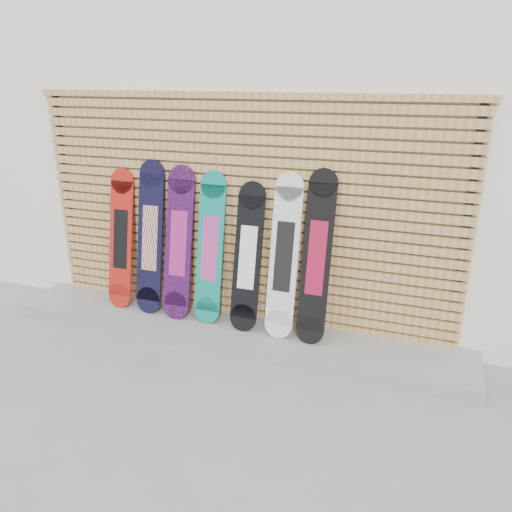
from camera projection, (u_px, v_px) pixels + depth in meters
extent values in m
plane|color=gray|center=(216.00, 375.00, 4.29)|extent=(80.00, 80.00, 0.00)
cube|color=white|center=(355.00, 125.00, 6.60)|extent=(12.00, 5.00, 3.60)
cube|color=gray|center=(230.00, 330.00, 4.92)|extent=(4.60, 0.70, 0.12)
cube|color=tan|center=(241.00, 311.00, 5.15)|extent=(4.20, 0.05, 0.08)
cube|color=tan|center=(240.00, 303.00, 5.11)|extent=(4.20, 0.05, 0.08)
cube|color=tan|center=(240.00, 294.00, 5.08)|extent=(4.20, 0.05, 0.07)
cube|color=tan|center=(240.00, 285.00, 5.05)|extent=(4.20, 0.05, 0.07)
cube|color=tan|center=(240.00, 276.00, 5.01)|extent=(4.20, 0.05, 0.07)
cube|color=tan|center=(240.00, 267.00, 4.98)|extent=(4.20, 0.05, 0.07)
cube|color=tan|center=(240.00, 258.00, 4.95)|extent=(4.20, 0.05, 0.07)
cube|color=tan|center=(240.00, 249.00, 4.91)|extent=(4.20, 0.05, 0.07)
cube|color=tan|center=(240.00, 240.00, 4.88)|extent=(4.20, 0.05, 0.07)
cube|color=tan|center=(240.00, 230.00, 4.85)|extent=(4.20, 0.05, 0.08)
cube|color=tan|center=(240.00, 221.00, 4.81)|extent=(4.20, 0.05, 0.08)
cube|color=tan|center=(239.00, 211.00, 4.78)|extent=(4.20, 0.05, 0.08)
cube|color=tan|center=(239.00, 201.00, 4.75)|extent=(4.20, 0.05, 0.08)
cube|color=tan|center=(239.00, 191.00, 4.71)|extent=(4.20, 0.05, 0.08)
cube|color=tan|center=(239.00, 181.00, 4.68)|extent=(4.20, 0.05, 0.08)
cube|color=tan|center=(239.00, 171.00, 4.65)|extent=(4.20, 0.05, 0.08)
cube|color=tan|center=(239.00, 160.00, 4.61)|extent=(4.20, 0.05, 0.08)
cube|color=tan|center=(239.00, 150.00, 4.58)|extent=(4.20, 0.05, 0.08)
cube|color=tan|center=(239.00, 139.00, 4.55)|extent=(4.20, 0.05, 0.08)
cube|color=tan|center=(238.00, 128.00, 4.51)|extent=(4.20, 0.05, 0.08)
cube|color=tan|center=(238.00, 117.00, 4.48)|extent=(4.20, 0.05, 0.08)
cube|color=tan|center=(238.00, 106.00, 4.45)|extent=(4.20, 0.05, 0.08)
cube|color=black|center=(70.00, 202.00, 5.48)|extent=(0.06, 0.04, 2.23)
cube|color=black|center=(464.00, 241.00, 4.19)|extent=(0.06, 0.04, 2.23)
cube|color=tan|center=(238.00, 95.00, 4.42)|extent=(4.26, 0.07, 0.06)
cube|color=#AA1B12|center=(121.00, 239.00, 5.15)|extent=(0.26, 0.26, 1.18)
cylinder|color=#AA1B12|center=(120.00, 295.00, 5.25)|extent=(0.26, 0.07, 0.26)
cylinder|color=#AA1B12|center=(122.00, 181.00, 5.05)|extent=(0.26, 0.07, 0.26)
cube|color=black|center=(121.00, 239.00, 5.15)|extent=(0.16, 0.15, 0.61)
cube|color=black|center=(150.00, 238.00, 5.01)|extent=(0.28, 0.27, 1.27)
cylinder|color=black|center=(148.00, 300.00, 5.12)|extent=(0.28, 0.07, 0.28)
cylinder|color=black|center=(152.00, 173.00, 4.90)|extent=(0.28, 0.07, 0.28)
cube|color=silver|center=(150.00, 238.00, 5.01)|extent=(0.17, 0.15, 0.65)
cube|color=black|center=(179.00, 243.00, 4.90)|extent=(0.29, 0.28, 1.23)
cylinder|color=black|center=(176.00, 305.00, 5.00)|extent=(0.29, 0.08, 0.28)
cylinder|color=black|center=(182.00, 179.00, 4.81)|extent=(0.29, 0.08, 0.28)
cube|color=#A42075|center=(179.00, 243.00, 4.90)|extent=(0.18, 0.16, 0.64)
cube|color=#0D806F|center=(210.00, 249.00, 4.81)|extent=(0.26, 0.27, 1.21)
cylinder|color=#0D806F|center=(207.00, 310.00, 4.91)|extent=(0.26, 0.07, 0.26)
cylinder|color=#0D806F|center=(214.00, 185.00, 4.71)|extent=(0.26, 0.07, 0.26)
cube|color=#C34596|center=(210.00, 249.00, 4.81)|extent=(0.16, 0.15, 0.62)
cube|color=black|center=(248.00, 258.00, 4.69)|extent=(0.27, 0.29, 1.14)
cylinder|color=black|center=(243.00, 318.00, 4.76)|extent=(0.27, 0.08, 0.27)
cylinder|color=black|center=(252.00, 196.00, 4.61)|extent=(0.27, 0.08, 0.27)
cube|color=white|center=(248.00, 258.00, 4.69)|extent=(0.17, 0.16, 0.59)
cube|color=silver|center=(284.00, 257.00, 4.55)|extent=(0.27, 0.30, 1.24)
cylinder|color=silver|center=(278.00, 324.00, 4.64)|extent=(0.27, 0.08, 0.27)
cylinder|color=silver|center=(290.00, 187.00, 4.46)|extent=(0.27, 0.08, 0.27)
cube|color=black|center=(284.00, 257.00, 4.55)|extent=(0.17, 0.17, 0.64)
cube|color=black|center=(317.00, 258.00, 4.44)|extent=(0.26, 0.31, 1.30)
cylinder|color=black|center=(310.00, 330.00, 4.54)|extent=(0.26, 0.08, 0.26)
cylinder|color=black|center=(324.00, 183.00, 4.34)|extent=(0.26, 0.08, 0.26)
cube|color=maroon|center=(317.00, 258.00, 4.44)|extent=(0.16, 0.17, 0.66)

